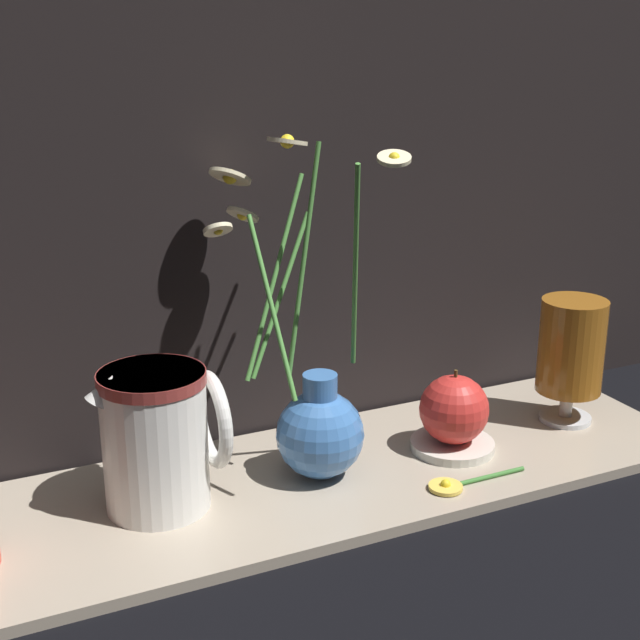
{
  "coord_description": "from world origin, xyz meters",
  "views": [
    {
      "loc": [
        -0.37,
        -0.78,
        0.47
      ],
      "look_at": [
        -0.0,
        0.0,
        0.19
      ],
      "focal_mm": 50.0,
      "sensor_mm": 36.0,
      "label": 1
    }
  ],
  "objects": [
    {
      "name": "vase_with_flowers",
      "position": [
        -0.0,
        0.0,
        0.08
      ],
      "size": [
        0.21,
        0.18,
        0.36
      ],
      "color": "#3F72B7",
      "rests_on": "shelf"
    },
    {
      "name": "saucer_plate",
      "position": [
        0.16,
        -0.01,
        0.02
      ],
      "size": [
        0.1,
        0.1,
        0.01
      ],
      "color": "silver",
      "rests_on": "shelf"
    },
    {
      "name": "orange_fruit",
      "position": [
        0.16,
        -0.01,
        0.06
      ],
      "size": [
        0.08,
        0.08,
        0.09
      ],
      "color": "red",
      "rests_on": "saucer_plate"
    },
    {
      "name": "shelf",
      "position": [
        0.0,
        0.0,
        0.01
      ],
      "size": [
        0.87,
        0.26,
        0.01
      ],
      "color": "tan",
      "rests_on": "ground_plane"
    },
    {
      "name": "tea_glass",
      "position": [
        0.33,
        -0.0,
        0.11
      ],
      "size": [
        0.08,
        0.08,
        0.15
      ],
      "color": "silver",
      "rests_on": "shelf"
    },
    {
      "name": "ground_plane",
      "position": [
        0.0,
        0.0,
        0.0
      ],
      "size": [
        6.0,
        6.0,
        0.0
      ],
      "primitive_type": "plane",
      "color": "black"
    },
    {
      "name": "loose_daisy",
      "position": [
        0.12,
        -0.09,
        0.02
      ],
      "size": [
        0.12,
        0.04,
        0.01
      ],
      "color": "#3D7A33",
      "rests_on": "shelf"
    },
    {
      "name": "ceramic_pitcher",
      "position": [
        -0.17,
        0.01,
        0.09
      ],
      "size": [
        0.13,
        0.11,
        0.15
      ],
      "color": "white",
      "rests_on": "shelf"
    }
  ]
}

